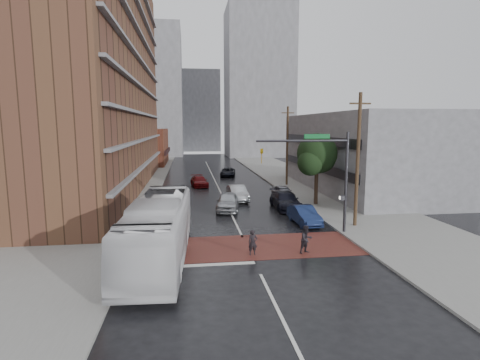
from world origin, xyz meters
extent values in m
plane|color=black|center=(0.00, 0.00, 0.00)|extent=(160.00, 160.00, 0.00)
cube|color=maroon|center=(0.00, 0.50, 0.01)|extent=(14.00, 5.00, 0.02)
cube|color=gray|center=(-11.50, 25.00, 0.07)|extent=(9.00, 90.00, 0.15)
cube|color=gray|center=(11.50, 25.00, 0.07)|extent=(9.00, 90.00, 0.15)
cube|color=brown|center=(-14.00, 24.00, 14.00)|extent=(10.00, 44.00, 28.00)
cube|color=brown|center=(-12.00, 54.00, 3.50)|extent=(8.00, 16.00, 7.00)
cube|color=gray|center=(16.50, 20.00, 4.50)|extent=(11.00, 26.00, 9.00)
cube|color=gray|center=(-14.00, 78.00, 16.00)|extent=(18.00, 16.00, 32.00)
cube|color=gray|center=(14.00, 72.00, 18.00)|extent=(16.00, 14.00, 36.00)
cube|color=gray|center=(0.00, 95.00, 12.00)|extent=(12.00, 10.00, 24.00)
cylinder|color=#332319|center=(8.50, 12.00, 2.00)|extent=(0.36, 0.36, 4.00)
sphere|color=black|center=(8.50, 12.00, 5.00)|extent=(3.80, 3.80, 3.80)
sphere|color=black|center=(7.60, 11.20, 4.20)|extent=(2.40, 2.40, 2.40)
sphere|color=black|center=(9.30, 12.80, 4.40)|extent=(2.60, 2.60, 2.60)
cylinder|color=#2D2D33|center=(7.30, 2.50, 3.60)|extent=(0.20, 0.20, 7.20)
cylinder|color=#2D2D33|center=(4.10, 2.50, 6.60)|extent=(6.40, 0.16, 0.16)
imported|color=gold|center=(1.30, 2.50, 5.60)|extent=(0.20, 0.16, 1.00)
cube|color=#0C5926|center=(5.10, 2.50, 6.90)|extent=(1.80, 0.05, 0.30)
cube|color=#2D2D33|center=(7.05, 2.50, 2.60)|extent=(0.30, 0.30, 0.35)
cylinder|color=#473321|center=(8.80, 4.00, 5.00)|extent=(0.26, 0.26, 10.00)
cube|color=#473321|center=(8.80, 4.00, 9.20)|extent=(1.60, 0.12, 0.12)
cylinder|color=#473321|center=(8.80, 24.00, 5.00)|extent=(0.26, 0.26, 10.00)
cube|color=#473321|center=(8.80, 24.00, 9.20)|extent=(1.60, 0.12, 0.12)
imported|color=silver|center=(-5.33, -1.00, 1.77)|extent=(3.63, 12.83, 3.53)
imported|color=black|center=(0.10, -1.02, 0.76)|extent=(0.58, 0.41, 1.51)
imported|color=black|center=(3.34, -1.14, 0.85)|extent=(1.01, 0.91, 1.71)
imported|color=#AFB3B7|center=(-0.15, 10.97, 0.81)|extent=(2.66, 5.02, 1.63)
imported|color=#AEB3B6|center=(1.31, 15.25, 0.78)|extent=(1.95, 4.81, 1.55)
imported|color=maroon|center=(-2.30, 24.93, 0.65)|extent=(2.42, 4.70, 1.30)
imported|color=black|center=(2.27, 34.03, 0.64)|extent=(2.83, 4.88, 1.28)
imported|color=#16244D|center=(5.27, 5.45, 0.71)|extent=(1.77, 4.39, 1.42)
imported|color=black|center=(5.20, 10.92, 0.77)|extent=(2.18, 5.33, 1.55)
imported|color=#93949A|center=(6.30, 16.00, 0.67)|extent=(2.03, 4.07, 1.33)
camera|label=1|loc=(-3.55, -22.07, 7.60)|focal=28.00mm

